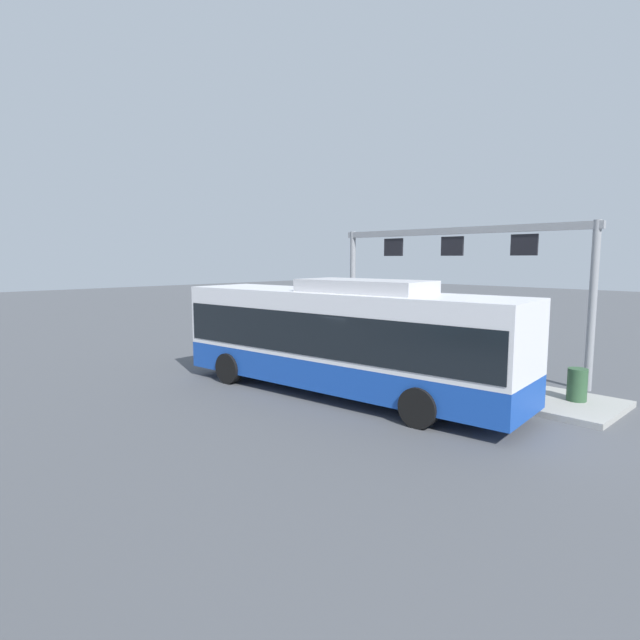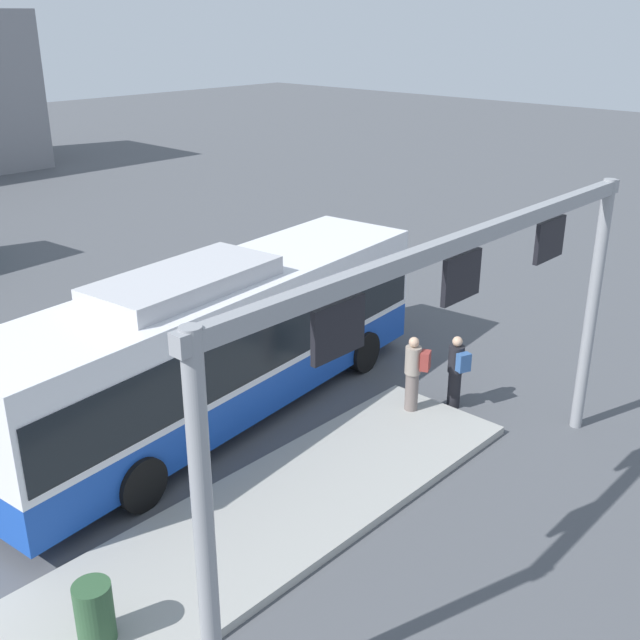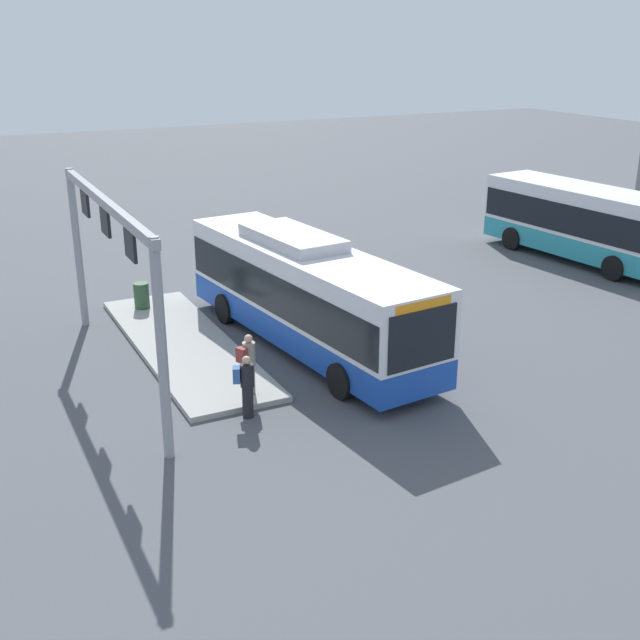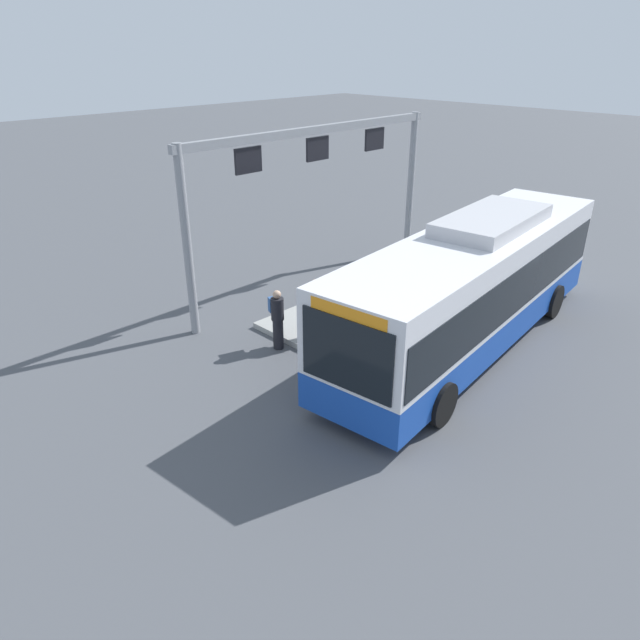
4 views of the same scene
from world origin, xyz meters
TOP-DOWN VIEW (x-y plane):
  - ground_plane at (0.00, 0.00)m, footprint 120.00×120.00m
  - platform_curb at (-1.58, -3.46)m, footprint 10.00×2.80m
  - bus_main at (-0.01, -0.00)m, footprint 11.15×3.66m
  - bus_background_left at (-3.52, 14.69)m, footprint 9.71×3.38m
  - person_boarding at (3.69, -3.46)m, footprint 0.48×0.60m
  - person_waiting_near at (2.75, -3.02)m, footprint 0.49×0.60m
  - platform_sign_gantry at (-0.13, -5.80)m, footprint 10.15×0.24m
  - trash_bin at (-5.38, -3.77)m, footprint 0.52×0.52m

SIDE VIEW (x-z plane):
  - ground_plane at x=0.00m, z-range 0.00..0.00m
  - platform_curb at x=-1.58m, z-range 0.00..0.16m
  - trash_bin at x=-5.38m, z-range 0.16..1.06m
  - person_boarding at x=3.69m, z-range 0.06..1.73m
  - person_waiting_near at x=2.75m, z-range 0.22..1.89m
  - bus_background_left at x=-3.52m, z-range 0.23..3.33m
  - bus_main at x=-0.01m, z-range 0.08..3.54m
  - platform_sign_gantry at x=-0.13m, z-range 1.20..6.40m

